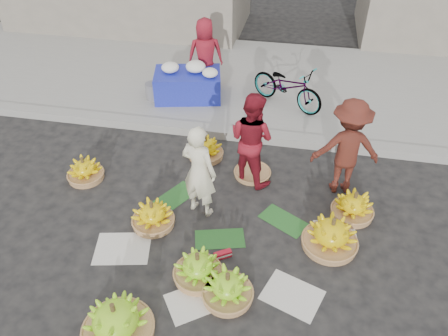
% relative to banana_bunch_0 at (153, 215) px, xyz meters
% --- Properties ---
extents(ground, '(80.00, 80.00, 0.00)m').
position_rel_banana_bunch_0_xyz_m(ground, '(1.04, 0.10, -0.17)').
color(ground, black).
rests_on(ground, ground).
extents(curb, '(40.00, 0.25, 0.15)m').
position_rel_banana_bunch_0_xyz_m(curb, '(1.04, 2.30, -0.09)').
color(curb, gray).
rests_on(curb, ground).
extents(sidewalk, '(40.00, 4.00, 0.12)m').
position_rel_banana_bunch_0_xyz_m(sidewalk, '(1.04, 4.40, -0.11)').
color(sidewalk, gray).
rests_on(sidewalk, ground).
extents(newspaper_scatter, '(3.20, 1.80, 0.00)m').
position_rel_banana_bunch_0_xyz_m(newspaper_scatter, '(1.04, -0.70, -0.16)').
color(newspaper_scatter, silver).
rests_on(newspaper_scatter, ground).
extents(banana_leaves, '(2.00, 1.00, 0.00)m').
position_rel_banana_bunch_0_xyz_m(banana_leaves, '(0.94, 0.30, -0.16)').
color(banana_leaves, '#1C551E').
rests_on(banana_leaves, ground).
extents(banana_bunch_0, '(0.59, 0.59, 0.40)m').
position_rel_banana_bunch_0_xyz_m(banana_bunch_0, '(0.00, 0.00, 0.00)').
color(banana_bunch_0, '#9A6B40').
rests_on(banana_bunch_0, ground).
extents(banana_bunch_1, '(0.63, 0.63, 0.41)m').
position_rel_banana_bunch_0_xyz_m(banana_bunch_1, '(0.81, -0.75, 0.01)').
color(banana_bunch_1, '#9A6B40').
rests_on(banana_bunch_1, ground).
extents(banana_bunch_2, '(0.76, 0.76, 0.51)m').
position_rel_banana_bunch_0_xyz_m(banana_bunch_2, '(0.15, -1.63, 0.06)').
color(banana_bunch_2, '#9A6B40').
rests_on(banana_bunch_2, ground).
extents(banana_bunch_3, '(0.58, 0.58, 0.41)m').
position_rel_banana_bunch_0_xyz_m(banana_bunch_3, '(1.21, -0.96, 0.00)').
color(banana_bunch_3, '#9A6B40').
rests_on(banana_bunch_3, ground).
extents(banana_bunch_4, '(0.75, 0.75, 0.48)m').
position_rel_banana_bunch_0_xyz_m(banana_bunch_4, '(2.36, 0.07, 0.04)').
color(banana_bunch_4, '#9A6B40').
rests_on(banana_bunch_4, ground).
extents(banana_bunch_5, '(0.64, 0.64, 0.41)m').
position_rel_banana_bunch_0_xyz_m(banana_bunch_5, '(2.66, 0.71, 0.00)').
color(banana_bunch_5, '#9A6B40').
rests_on(banana_bunch_5, ground).
extents(banana_bunch_6, '(0.57, 0.57, 0.39)m').
position_rel_banana_bunch_0_xyz_m(banana_bunch_6, '(-1.34, 0.75, -0.01)').
color(banana_bunch_6, '#9A6B40').
rests_on(banana_bunch_6, ground).
extents(banana_bunch_7, '(0.56, 0.56, 0.40)m').
position_rel_banana_bunch_0_xyz_m(banana_bunch_7, '(0.36, 1.65, -0.00)').
color(banana_bunch_7, '#9A6B40').
rests_on(banana_bunch_7, ground).
extents(basket_spare, '(0.61, 0.61, 0.06)m').
position_rel_banana_bunch_0_xyz_m(basket_spare, '(1.17, 1.32, -0.14)').
color(basket_spare, '#9A6B40').
rests_on(basket_spare, ground).
extents(incense_stack, '(0.23, 0.18, 0.09)m').
position_rel_banana_bunch_0_xyz_m(incense_stack, '(1.04, -0.40, -0.12)').
color(incense_stack, '#B71325').
rests_on(incense_stack, ground).
extents(vendor_cream, '(0.59, 0.48, 1.39)m').
position_rel_banana_bunch_0_xyz_m(vendor_cream, '(0.57, 0.40, 0.53)').
color(vendor_cream, '#EFE9C9').
rests_on(vendor_cream, ground).
extents(vendor_red, '(0.89, 0.82, 1.46)m').
position_rel_banana_bunch_0_xyz_m(vendor_red, '(1.15, 1.24, 0.56)').
color(vendor_red, maroon).
rests_on(vendor_red, ground).
extents(man_striped, '(1.04, 0.70, 1.49)m').
position_rel_banana_bunch_0_xyz_m(man_striped, '(2.49, 1.26, 0.58)').
color(man_striped, maroon).
rests_on(man_striped, ground).
extents(flower_table, '(1.38, 1.03, 0.72)m').
position_rel_banana_bunch_0_xyz_m(flower_table, '(-0.37, 3.35, 0.25)').
color(flower_table, '#1920A3').
rests_on(flower_table, sidewalk).
extents(grey_bucket, '(0.28, 0.28, 0.32)m').
position_rel_banana_bunch_0_xyz_m(grey_bucket, '(-1.03, 3.16, 0.11)').
color(grey_bucket, slate).
rests_on(grey_bucket, sidewalk).
extents(flower_vendor, '(0.78, 0.61, 1.40)m').
position_rel_banana_bunch_0_xyz_m(flower_vendor, '(-0.13, 3.81, 0.65)').
color(flower_vendor, maroon).
rests_on(flower_vendor, sidewalk).
extents(bicycle, '(1.22, 1.57, 0.79)m').
position_rel_banana_bunch_0_xyz_m(bicycle, '(1.51, 3.40, 0.35)').
color(bicycle, gray).
rests_on(bicycle, sidewalk).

